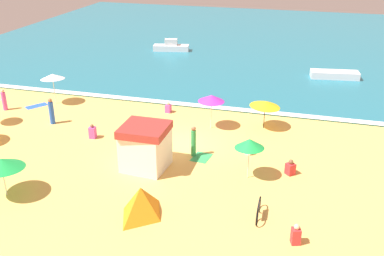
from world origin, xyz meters
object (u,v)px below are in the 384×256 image
(small_boat_0, at_px, (171,47))
(beachgoer_5, at_px, (168,108))
(beach_umbrella_4, at_px, (52,76))
(beachgoer_1, at_px, (193,141))
(parked_bicycle, at_px, (258,210))
(beach_umbrella_1, at_px, (249,143))
(beach_umbrella_7, at_px, (1,163))
(beach_umbrella_8, at_px, (211,98))
(lifeguard_cabana, at_px, (145,146))
(beachgoer_2, at_px, (93,132))
(beach_umbrella_3, at_px, (265,104))
(beachgoer_0, at_px, (296,235))
(beachgoer_4, at_px, (290,168))
(beachgoer_3, at_px, (249,149))
(beachgoer_7, at_px, (4,100))
(beach_tent, at_px, (141,201))
(small_boat_1, at_px, (335,75))
(beachgoer_6, at_px, (51,112))

(small_boat_0, bearing_deg, beachgoer_5, -72.77)
(beach_umbrella_4, relative_size, beachgoer_1, 1.35)
(parked_bicycle, bearing_deg, beach_umbrella_1, 106.75)
(beach_umbrella_4, distance_m, beachgoer_5, 8.86)
(beach_umbrella_7, bearing_deg, beach_umbrella_4, 110.36)
(beach_umbrella_8, height_order, parked_bicycle, beach_umbrella_8)
(lifeguard_cabana, bearing_deg, beach_umbrella_7, -141.40)
(beachgoer_1, relative_size, beachgoer_5, 2.33)
(beachgoer_2, bearing_deg, beach_umbrella_3, 23.40)
(lifeguard_cabana, height_order, beachgoer_0, lifeguard_cabana)
(beach_umbrella_1, distance_m, beachgoer_4, 2.84)
(beachgoer_3, bearing_deg, beach_umbrella_7, -144.90)
(beach_umbrella_7, xyz_separation_m, beachgoer_7, (-7.21, 9.73, -1.03))
(beach_umbrella_7, xyz_separation_m, beachgoer_0, (13.91, 0.03, -1.35))
(lifeguard_cabana, height_order, beachgoer_3, lifeguard_cabana)
(beachgoer_4, height_order, small_boat_0, small_boat_0)
(beach_umbrella_1, distance_m, beachgoer_5, 10.36)
(beach_umbrella_3, distance_m, beach_umbrella_4, 15.56)
(beachgoer_2, xyz_separation_m, beachgoer_4, (12.22, -1.30, -0.03))
(beach_tent, bearing_deg, small_boat_1, 69.51)
(beach_umbrella_1, relative_size, beachgoer_3, 2.91)
(beachgoer_0, bearing_deg, parked_bicycle, 140.02)
(beach_umbrella_7, bearing_deg, small_boat_0, 91.57)
(beach_tent, xyz_separation_m, beachgoer_2, (-5.96, 6.91, -0.33))
(small_boat_0, bearing_deg, beachgoer_6, -95.06)
(beachgoer_1, distance_m, beachgoer_6, 10.51)
(beach_umbrella_1, height_order, beach_tent, beach_umbrella_1)
(beach_umbrella_3, bearing_deg, beachgoer_7, -174.54)
(beachgoer_1, bearing_deg, beach_umbrella_8, 89.17)
(beachgoer_1, xyz_separation_m, beachgoer_4, (5.53, -0.68, -0.55))
(beachgoer_1, bearing_deg, beach_umbrella_4, 156.25)
(beach_umbrella_3, xyz_separation_m, beachgoer_0, (2.76, -11.46, -1.27))
(beach_tent, bearing_deg, beachgoer_6, 139.34)
(beach_tent, xyz_separation_m, beachgoer_0, (6.90, -0.18, -0.31))
(beach_umbrella_3, distance_m, parked_bicycle, 10.13)
(beach_umbrella_8, height_order, beachgoer_7, beach_umbrella_8)
(small_boat_0, relative_size, small_boat_1, 0.92)
(lifeguard_cabana, bearing_deg, beach_umbrella_4, 143.64)
(lifeguard_cabana, relative_size, beach_umbrella_8, 1.08)
(beachgoer_3, bearing_deg, parked_bicycle, -77.11)
(lifeguard_cabana, xyz_separation_m, beach_umbrella_8, (2.19, 6.13, 0.79))
(lifeguard_cabana, distance_m, small_boat_1, 21.60)
(lifeguard_cabana, bearing_deg, beachgoer_2, 149.93)
(beachgoer_5, bearing_deg, beachgoer_3, -36.66)
(beachgoer_2, height_order, beachgoer_7, beachgoer_7)
(beachgoer_5, bearing_deg, beach_umbrella_1, -47.64)
(beach_umbrella_1, bearing_deg, beach_umbrella_4, 155.82)
(lifeguard_cabana, xyz_separation_m, small_boat_1, (10.12, 19.06, -0.87))
(beachgoer_1, distance_m, beachgoer_7, 15.30)
(beach_umbrella_1, bearing_deg, beachgoer_3, 97.91)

